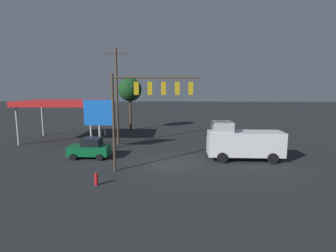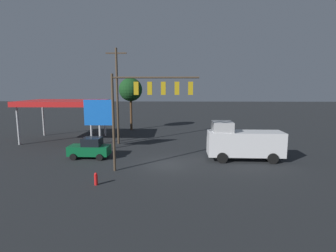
{
  "view_description": "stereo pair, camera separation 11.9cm",
  "coord_description": "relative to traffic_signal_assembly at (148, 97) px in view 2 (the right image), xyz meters",
  "views": [
    {
      "loc": [
        -0.54,
        22.17,
        6.73
      ],
      "look_at": [
        0.0,
        -2.0,
        3.11
      ],
      "focal_mm": 28.0,
      "sensor_mm": 36.0,
      "label": 1
    },
    {
      "loc": [
        -0.66,
        22.17,
        6.73
      ],
      "look_at": [
        0.0,
        -2.0,
        3.11
      ],
      "focal_mm": 28.0,
      "sensor_mm": 36.0,
      "label": 2
    }
  ],
  "objects": [
    {
      "name": "street_tree",
      "position": [
        4.83,
        -20.45,
        0.33
      ],
      "size": [
        3.62,
        3.62,
        8.13
      ],
      "color": "#4C331E",
      "rests_on": "ground"
    },
    {
      "name": "traffic_signal_assembly",
      "position": [
        0.0,
        0.0,
        0.0
      ],
      "size": [
        6.81,
        0.43,
        7.74
      ],
      "color": "#473828",
      "rests_on": "ground"
    },
    {
      "name": "fire_hydrant",
      "position": [
        3.36,
        3.17,
        -5.51
      ],
      "size": [
        0.24,
        0.24,
        0.88
      ],
      "color": "red",
      "rests_on": "ground"
    },
    {
      "name": "delivery_truck",
      "position": [
        -8.36,
        -3.45,
        -4.25
      ],
      "size": [
        6.85,
        2.69,
        3.58
      ],
      "rotation": [
        0.0,
        0.0,
        -0.02
      ],
      "color": "silver",
      "rests_on": "ground"
    },
    {
      "name": "gas_station_canopy",
      "position": [
        11.89,
        -12.21,
        -1.25
      ],
      "size": [
        9.78,
        7.16,
        5.05
      ],
      "color": "red",
      "rests_on": "ground"
    },
    {
      "name": "hatchback_crossing",
      "position": [
        6.0,
        -3.75,
        -5.0
      ],
      "size": [
        3.84,
        2.03,
        1.97
      ],
      "rotation": [
        0.0,
        0.0,
        -0.02
      ],
      "color": "#0C592D",
      "rests_on": "ground"
    },
    {
      "name": "price_sign",
      "position": [
        5.86,
        -6.74,
        -2.05
      ],
      "size": [
        3.16,
        0.27,
        5.41
      ],
      "color": "#B7B7BC",
      "rests_on": "ground"
    },
    {
      "name": "utility_pole",
      "position": [
        4.66,
        -10.18,
        -0.09
      ],
      "size": [
        2.4,
        0.26,
        11.13
      ],
      "color": "#473828",
      "rests_on": "ground"
    },
    {
      "name": "ground_plane",
      "position": [
        -1.43,
        -1.81,
        -5.95
      ],
      "size": [
        200.0,
        200.0,
        0.0
      ],
      "primitive_type": "plane",
      "color": "black"
    }
  ]
}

